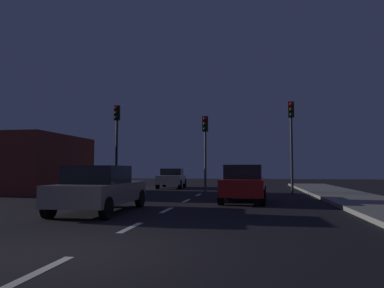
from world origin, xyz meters
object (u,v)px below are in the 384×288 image
at_px(traffic_signal_center, 205,139).
at_px(car_oncoming_far, 172,178).
at_px(traffic_signal_right, 291,129).
at_px(car_stopped_ahead, 244,183).
at_px(car_adjacent_lane, 100,189).
at_px(traffic_signal_left, 117,132).

height_order(traffic_signal_center, car_oncoming_far, traffic_signal_center).
bearing_deg(car_oncoming_far, traffic_signal_right, -33.95).
relative_size(traffic_signal_center, traffic_signal_right, 0.86).
xyz_separation_m(traffic_signal_right, car_oncoming_far, (-8.15, 5.49, -2.91)).
height_order(car_stopped_ahead, car_oncoming_far, car_stopped_ahead).
bearing_deg(car_adjacent_lane, traffic_signal_center, 77.21).
bearing_deg(car_oncoming_far, traffic_signal_center, -59.65).
bearing_deg(traffic_signal_left, traffic_signal_center, -0.02).
bearing_deg(car_stopped_ahead, car_oncoming_far, 117.10).
distance_m(traffic_signal_right, car_oncoming_far, 10.25).
height_order(traffic_signal_right, car_adjacent_lane, traffic_signal_right).
distance_m(traffic_signal_left, car_adjacent_lane, 10.79).
distance_m(traffic_signal_center, car_adjacent_lane, 10.40).
distance_m(car_adjacent_lane, car_oncoming_far, 15.38).
bearing_deg(car_oncoming_far, car_stopped_ahead, -62.90).
xyz_separation_m(traffic_signal_center, car_adjacent_lane, (-2.24, -9.86, -2.42)).
distance_m(traffic_signal_left, traffic_signal_right, 10.42).
bearing_deg(car_oncoming_far, traffic_signal_left, -112.43).
height_order(traffic_signal_right, car_stopped_ahead, traffic_signal_right).
relative_size(traffic_signal_right, car_oncoming_far, 1.27).
bearing_deg(traffic_signal_right, traffic_signal_left, 180.00).
xyz_separation_m(car_stopped_ahead, car_oncoming_far, (-5.57, 10.88, -0.05)).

